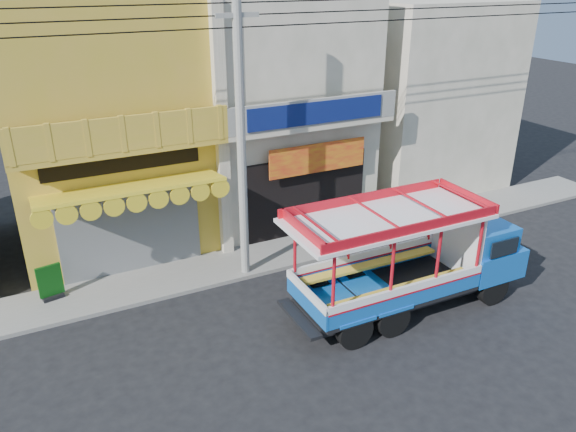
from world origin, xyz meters
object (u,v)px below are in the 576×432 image
(songthaew_truck, at_px, (424,255))
(green_sign, at_px, (51,285))
(utility_pole, at_px, (245,114))
(potted_plant_c, at_px, (381,207))
(potted_plant_b, at_px, (358,220))

(songthaew_truck, distance_m, green_sign, 10.43)
(utility_pole, distance_m, songthaew_truck, 6.24)
(utility_pole, distance_m, potted_plant_c, 7.43)
(utility_pole, height_order, songthaew_truck, utility_pole)
(utility_pole, distance_m, potted_plant_b, 6.40)
(potted_plant_c, bearing_deg, green_sign, -83.69)
(utility_pole, xyz_separation_m, potted_plant_b, (4.51, 0.84, -4.46))
(utility_pole, distance_m, green_sign, 7.27)
(utility_pole, relative_size, potted_plant_c, 26.92)
(utility_pole, bearing_deg, songthaew_truck, -45.73)
(songthaew_truck, bearing_deg, potted_plant_c, 66.02)
(songthaew_truck, height_order, potted_plant_c, songthaew_truck)
(utility_pole, xyz_separation_m, green_sign, (-5.63, 1.03, -4.48))
(songthaew_truck, bearing_deg, utility_pole, 134.27)
(songthaew_truck, bearing_deg, potted_plant_b, 78.79)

